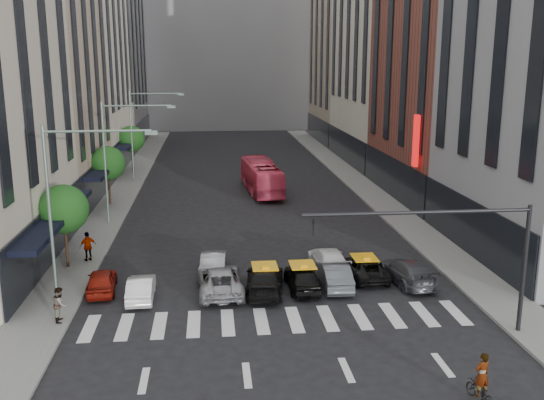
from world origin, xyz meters
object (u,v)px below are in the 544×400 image
object	(u,v)px
streetlamp_far	(141,124)
bus	(261,177)
streetlamp_near	(69,193)
car_white_front	(141,288)
streetlamp_mid	(117,146)
motorcycle	(480,392)
taxi_left	(265,279)
taxi_center	(302,277)
pedestrian_far	(88,246)
pedestrian_near	(60,304)
car_red	(102,281)

from	to	relation	value
streetlamp_far	bus	distance (m)	13.68
streetlamp_near	car_white_front	size ratio (longest dim) A/B	2.43
streetlamp_mid	motorcycle	distance (m)	31.45
motorcycle	taxi_left	bearing A→B (deg)	-75.46
taxi_center	bus	size ratio (longest dim) A/B	0.38
motorcycle	pedestrian_far	xyz separation A→B (m)	(-17.08, 17.28, 0.65)
taxi_left	taxi_center	xyz separation A→B (m)	(2.05, 0.12, -0.02)
streetlamp_far	pedestrian_near	bearing A→B (deg)	-90.60
streetlamp_mid	car_red	world-z (taller)	streetlamp_mid
motorcycle	pedestrian_far	size ratio (longest dim) A/B	0.85
car_red	streetlamp_far	bearing A→B (deg)	-93.20
motorcycle	pedestrian_near	xyz separation A→B (m)	(-16.70, 8.44, 0.57)
car_red	pedestrian_near	xyz separation A→B (m)	(-1.23, -3.91, 0.35)
streetlamp_near	streetlamp_mid	xyz separation A→B (m)	(0.00, 16.00, 0.00)
bus	motorcycle	bearing A→B (deg)	93.04
streetlamp_far	taxi_left	distance (m)	32.65
streetlamp_mid	motorcycle	bearing A→B (deg)	-58.13
bus	pedestrian_far	world-z (taller)	bus
pedestrian_near	car_white_front	bearing A→B (deg)	-56.54
pedestrian_near	streetlamp_far	bearing A→B (deg)	-5.50
streetlamp_near	streetlamp_mid	bearing A→B (deg)	90.00
streetlamp_far	streetlamp_near	bearing A→B (deg)	-90.00
streetlamp_near	streetlamp_far	size ratio (longest dim) A/B	1.00
car_red	taxi_left	distance (m)	8.72
taxi_left	pedestrian_far	bearing A→B (deg)	-22.93
streetlamp_mid	bus	xyz separation A→B (m)	(11.49, 10.03, -4.43)
car_red	streetlamp_near	bearing A→B (deg)	62.23
bus	streetlamp_far	bearing A→B (deg)	-32.02
streetlamp_far	bus	bearing A→B (deg)	-27.45
car_red	motorcycle	bearing A→B (deg)	136.55
taxi_center	bus	xyz separation A→B (m)	(-0.11, 24.70, 0.79)
taxi_left	pedestrian_near	world-z (taller)	pedestrian_near
streetlamp_far	car_red	size ratio (longest dim) A/B	2.42
streetlamp_near	car_red	size ratio (longest dim) A/B	2.42
car_red	bus	world-z (taller)	bus
car_red	car_white_front	size ratio (longest dim) A/B	1.00
pedestrian_far	streetlamp_far	bearing A→B (deg)	-124.90
taxi_center	motorcycle	distance (m)	12.56
streetlamp_mid	taxi_left	distance (m)	18.35
motorcycle	car_red	bearing A→B (deg)	-54.64
streetlamp_mid	taxi_left	xyz separation A→B (m)	(9.54, -14.79, -5.20)
taxi_left	bus	distance (m)	24.91
car_white_front	pedestrian_near	bearing A→B (deg)	37.02
streetlamp_near	taxi_left	bearing A→B (deg)	7.24
streetlamp_far	taxi_left	bearing A→B (deg)	-72.78
streetlamp_near	car_red	world-z (taller)	streetlamp_near
streetlamp_mid	taxi_center	size ratio (longest dim) A/B	2.24
streetlamp_far	pedestrian_far	size ratio (longest dim) A/B	4.96
car_red	streetlamp_mid	bearing A→B (deg)	-91.29
streetlamp_mid	pedestrian_near	size ratio (longest dim) A/B	5.41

